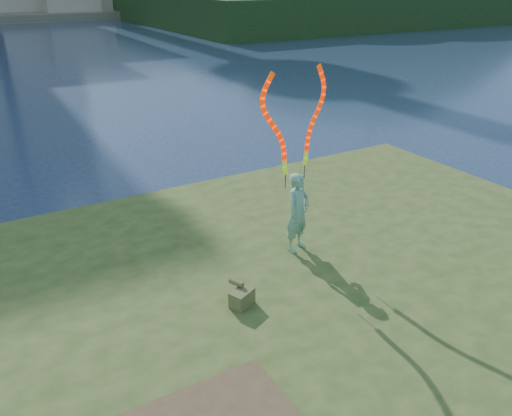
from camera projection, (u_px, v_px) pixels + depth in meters
ground at (237, 328)px, 9.50m from camera, size 320.00×320.00×0.00m
grassy_knoll at (309, 393)px, 7.56m from camera, size 20.00×18.00×0.80m
wooded_hill at (379, 16)px, 83.67m from camera, size 78.00×50.00×63.00m
woman_with_ribbons at (298, 188)px, 10.10m from camera, size 1.95×0.81×4.08m
canvas_bag at (242, 297)px, 8.77m from camera, size 0.50×0.57×0.40m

